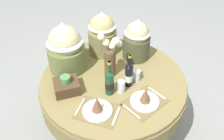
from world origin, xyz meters
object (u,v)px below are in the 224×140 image
object	(u,v)px
place_setting_left	(97,108)
place_setting_right	(145,98)
tumbler_near_left	(121,86)
wine_bottle_centre	(109,82)
woven_basket_side_left	(66,86)
flower_vase	(110,57)
wine_bottle_left	(129,74)
gift_tub_back_right	(137,38)
dining_table	(113,90)
tumbler_near_right	(136,76)
gift_tub_back_left	(65,45)
gift_tub_back_centre	(102,32)

from	to	relation	value
place_setting_left	place_setting_right	bearing A→B (deg)	-3.26
tumbler_near_left	place_setting_right	bearing A→B (deg)	-51.26
wine_bottle_centre	woven_basket_side_left	world-z (taller)	wine_bottle_centre
flower_vase	tumbler_near_left	bearing A→B (deg)	-85.00
flower_vase	wine_bottle_left	bearing A→B (deg)	-58.59
place_setting_right	woven_basket_side_left	bearing A→B (deg)	150.83
gift_tub_back_right	woven_basket_side_left	xyz separation A→B (m)	(-0.75, -0.28, -0.17)
wine_bottle_left	tumbler_near_left	world-z (taller)	wine_bottle_left
dining_table	woven_basket_side_left	size ratio (longest dim) A/B	6.46
dining_table	place_setting_right	size ratio (longest dim) A/B	3.27
place_setting_right	tumbler_near_left	world-z (taller)	place_setting_right
place_setting_right	wine_bottle_centre	size ratio (longest dim) A/B	1.22
tumbler_near_right	gift_tub_back_left	bearing A→B (deg)	146.79
gift_tub_back_left	gift_tub_back_centre	bearing A→B (deg)	21.10
wine_bottle_left	woven_basket_side_left	size ratio (longest dim) A/B	1.57
tumbler_near_left	gift_tub_back_centre	size ratio (longest dim) A/B	0.26
dining_table	gift_tub_back_centre	bearing A→B (deg)	86.47
place_setting_right	flower_vase	size ratio (longest dim) A/B	0.91
place_setting_right	tumbler_near_left	distance (m)	0.23
woven_basket_side_left	place_setting_left	bearing A→B (deg)	-58.02
dining_table	gift_tub_back_centre	size ratio (longest dim) A/B	2.97
dining_table	tumbler_near_left	bearing A→B (deg)	-84.56
woven_basket_side_left	wine_bottle_centre	bearing A→B (deg)	-20.84
gift_tub_back_right	tumbler_near_left	bearing A→B (deg)	-125.47
wine_bottle_centre	tumbler_near_left	size ratio (longest dim) A/B	2.85
tumbler_near_right	gift_tub_back_left	world-z (taller)	gift_tub_back_left
gift_tub_back_left	flower_vase	bearing A→B (deg)	-32.04
wine_bottle_centre	gift_tub_back_centre	world-z (taller)	gift_tub_back_centre
place_setting_left	tumbler_near_right	size ratio (longest dim) A/B	4.03
wine_bottle_left	gift_tub_back_centre	bearing A→B (deg)	98.08
dining_table	gift_tub_back_left	distance (m)	0.61
gift_tub_back_left	gift_tub_back_right	distance (m)	0.69
place_setting_left	dining_table	bearing A→B (deg)	54.47
gift_tub_back_left	gift_tub_back_centre	xyz separation A→B (m)	(0.39, 0.15, -0.01)
wine_bottle_centre	woven_basket_side_left	bearing A→B (deg)	159.16
gift_tub_back_centre	wine_bottle_centre	bearing A→B (deg)	-100.46
gift_tub_back_right	woven_basket_side_left	bearing A→B (deg)	-159.47
wine_bottle_centre	gift_tub_back_right	xyz separation A→B (m)	(0.41, 0.41, 0.10)
tumbler_near_right	gift_tub_back_right	distance (m)	0.40
place_setting_left	tumbler_near_left	xyz separation A→B (m)	(0.25, 0.16, 0.01)
tumbler_near_right	woven_basket_side_left	distance (m)	0.63
tumbler_near_left	wine_bottle_centre	bearing A→B (deg)	169.90
gift_tub_back_right	wine_bottle_centre	bearing A→B (deg)	-134.55
tumbler_near_left	gift_tub_back_right	xyz separation A→B (m)	(0.31, 0.43, 0.17)
wine_bottle_left	place_setting_right	bearing A→B (deg)	-77.04
wine_bottle_left	woven_basket_side_left	xyz separation A→B (m)	(-0.53, 0.09, -0.06)
wine_bottle_left	flower_vase	bearing A→B (deg)	121.41
wine_bottle_centre	gift_tub_back_left	bearing A→B (deg)	122.01
place_setting_right	wine_bottle_centre	bearing A→B (deg)	141.01
gift_tub_back_right	flower_vase	bearing A→B (deg)	-149.83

